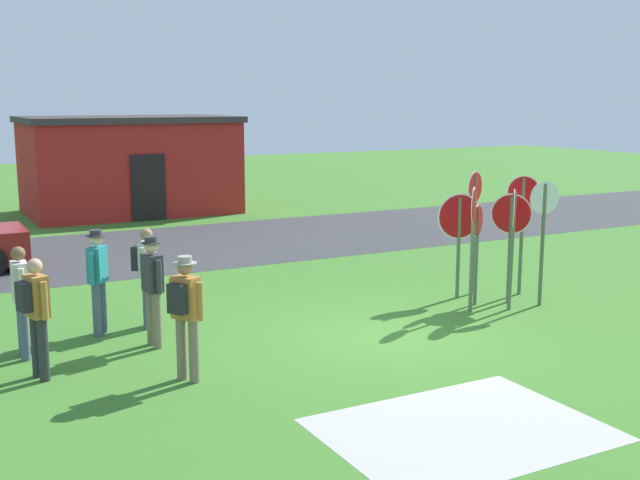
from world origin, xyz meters
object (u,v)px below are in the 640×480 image
object	(u,v)px
stop_sign_low_front	(513,229)
person_in_blue	(98,276)
stop_sign_center_cluster	(459,227)
person_on_left	(153,285)
stop_sign_rear_right	(477,238)
person_in_dark_shirt	(36,310)
stop_sign_nearest	(522,216)
stop_sign_far_back	(511,229)
stop_sign_leaning_left	(473,229)
person_in_teal	(146,270)
stop_sign_rear_left	(543,224)
person_holding_notes	(21,296)
stop_sign_leaning_right	(474,213)
person_with_sunhat	(185,309)

from	to	relation	value
stop_sign_low_front	person_in_blue	bearing A→B (deg)	163.96
stop_sign_center_cluster	person_on_left	size ratio (longest dim) A/B	1.17
stop_sign_rear_right	person_in_dark_shirt	xyz separation A→B (m)	(-7.85, -0.30, -0.28)
stop_sign_nearest	stop_sign_far_back	distance (m)	0.75
stop_sign_leaning_left	person_in_dark_shirt	xyz separation A→B (m)	(-7.45, 0.06, -0.53)
stop_sign_center_cluster	person_in_dark_shirt	world-z (taller)	stop_sign_center_cluster
stop_sign_rear_right	stop_sign_low_front	bearing A→B (deg)	-60.25
stop_sign_far_back	person_in_teal	world-z (taller)	stop_sign_far_back
stop_sign_rear_right	person_on_left	xyz separation A→B (m)	(-6.02, 0.38, -0.28)
stop_sign_nearest	stop_sign_far_back	xyz separation A→B (m)	(-0.63, -0.38, -0.15)
stop_sign_rear_left	person_in_blue	xyz separation A→B (m)	(-7.67, 2.01, -0.56)
person_holding_notes	person_in_blue	bearing A→B (deg)	28.14
person_holding_notes	stop_sign_low_front	bearing A→B (deg)	-9.10
stop_sign_rear_left	person_in_teal	distance (m)	7.18
stop_sign_nearest	stop_sign_rear_left	size ratio (longest dim) A/B	1.01
stop_sign_leaning_right	stop_sign_rear_right	distance (m)	0.92
stop_sign_rear_left	person_in_dark_shirt	xyz separation A→B (m)	(-8.89, 0.30, -0.56)
stop_sign_far_back	stop_sign_rear_right	xyz separation A→B (m)	(-0.67, 0.15, -0.15)
stop_sign_nearest	person_in_dark_shirt	distance (m)	9.18
person_in_teal	person_holding_notes	xyz separation A→B (m)	(-2.09, -0.74, -0.03)
stop_sign_far_back	person_on_left	distance (m)	6.73
person_holding_notes	stop_sign_nearest	bearing A→B (deg)	-3.14
stop_sign_leaning_right	person_in_teal	size ratio (longest dim) A/B	1.44
stop_sign_rear_left	person_with_sunhat	bearing A→B (deg)	-174.01
stop_sign_rear_left	stop_sign_leaning_right	xyz separation A→B (m)	(-0.56, 1.29, 0.07)
stop_sign_center_cluster	person_holding_notes	bearing A→B (deg)	178.94
stop_sign_leaning_left	person_on_left	distance (m)	5.70
stop_sign_far_back	person_in_blue	xyz separation A→B (m)	(-7.29, 1.57, -0.43)
stop_sign_far_back	person_with_sunhat	xyz separation A→B (m)	(-6.76, -1.19, -0.41)
person_on_left	person_in_blue	xyz separation A→B (m)	(-0.60, 1.04, 0.00)
stop_sign_center_cluster	person_holding_notes	distance (m)	7.95
stop_sign_low_front	person_with_sunhat	world-z (taller)	stop_sign_low_front
stop_sign_nearest	stop_sign_leaning_right	xyz separation A→B (m)	(-0.82, 0.46, 0.05)
stop_sign_center_cluster	person_holding_notes	size ratio (longest dim) A/B	1.21
stop_sign_leaning_left	stop_sign_rear_right	xyz separation A→B (m)	(0.40, 0.36, -0.25)
stop_sign_rear_left	person_holding_notes	world-z (taller)	stop_sign_rear_left
stop_sign_leaning_left	person_with_sunhat	world-z (taller)	stop_sign_leaning_left
stop_sign_rear_right	person_with_sunhat	xyz separation A→B (m)	(-6.09, -1.34, -0.25)
stop_sign_rear_left	person_holding_notes	bearing A→B (deg)	171.53
person_on_left	stop_sign_low_front	bearing A→B (deg)	-8.58
stop_sign_rear_left	person_in_dark_shirt	bearing A→B (deg)	178.10
stop_sign_leaning_right	person_on_left	distance (m)	6.55
stop_sign_nearest	stop_sign_far_back	size ratio (longest dim) A/B	1.13
stop_sign_nearest	stop_sign_low_front	distance (m)	1.27
stop_sign_nearest	person_holding_notes	distance (m)	9.23
stop_sign_nearest	stop_sign_leaning_left	world-z (taller)	stop_sign_nearest
person_in_dark_shirt	stop_sign_leaning_left	bearing A→B (deg)	-0.47
stop_sign_leaning_right	person_in_blue	size ratio (longest dim) A/B	1.40
stop_sign_leaning_left	person_holding_notes	size ratio (longest dim) A/B	1.35
stop_sign_low_front	stop_sign_rear_right	distance (m)	0.71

